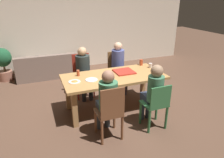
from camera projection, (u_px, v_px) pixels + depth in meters
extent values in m
plane|color=brown|center=(114.00, 108.00, 4.45)|extent=(20.00, 20.00, 0.00)
cube|color=silver|center=(78.00, 22.00, 6.60)|extent=(7.85, 0.12, 2.99)
cube|color=tan|center=(114.00, 77.00, 4.17)|extent=(2.08, 0.97, 0.05)
cube|color=tan|center=(75.00, 110.00, 3.70)|extent=(0.10, 0.10, 0.72)
cube|color=tan|center=(159.00, 93.00, 4.32)|extent=(0.10, 0.10, 0.72)
cube|color=tan|center=(68.00, 94.00, 4.31)|extent=(0.10, 0.10, 0.72)
cube|color=tan|center=(143.00, 81.00, 4.93)|extent=(0.10, 0.10, 0.72)
cylinder|color=brown|center=(127.00, 83.00, 5.13)|extent=(0.04, 0.04, 0.47)
cylinder|color=brown|center=(114.00, 86.00, 5.01)|extent=(0.04, 0.04, 0.47)
cylinder|color=brown|center=(121.00, 79.00, 5.44)|extent=(0.04, 0.04, 0.47)
cylinder|color=brown|center=(109.00, 80.00, 5.32)|extent=(0.04, 0.04, 0.47)
cube|color=brown|center=(118.00, 73.00, 5.13)|extent=(0.41, 0.41, 0.02)
cube|color=brown|center=(115.00, 61.00, 5.20)|extent=(0.39, 0.03, 0.50)
cylinder|color=#303048|center=(125.00, 85.00, 5.00)|extent=(0.10, 0.10, 0.49)
cylinder|color=#303048|center=(119.00, 86.00, 4.95)|extent=(0.10, 0.10, 0.49)
cube|color=#303048|center=(120.00, 73.00, 4.98)|extent=(0.28, 0.30, 0.11)
cylinder|color=#4C5797|center=(118.00, 61.00, 5.01)|extent=(0.31, 0.31, 0.54)
sphere|color=#DFAE8B|center=(118.00, 46.00, 4.87)|extent=(0.20, 0.20, 0.20)
cylinder|color=#316C3E|center=(140.00, 113.00, 3.84)|extent=(0.05, 0.05, 0.47)
cylinder|color=#316C3E|center=(156.00, 109.00, 3.96)|extent=(0.05, 0.05, 0.47)
cylinder|color=#316C3E|center=(149.00, 122.00, 3.57)|extent=(0.05, 0.05, 0.47)
cylinder|color=#316C3E|center=(166.00, 118.00, 3.69)|extent=(0.05, 0.05, 0.47)
cube|color=#316C3E|center=(154.00, 104.00, 3.67)|extent=(0.42, 0.38, 0.02)
cube|color=#316C3E|center=(161.00, 97.00, 3.44)|extent=(0.40, 0.03, 0.40)
cylinder|color=#2E364B|center=(142.00, 108.00, 3.99)|extent=(0.10, 0.10, 0.49)
cylinder|color=#2E364B|center=(148.00, 107.00, 4.04)|extent=(0.10, 0.10, 0.49)
cube|color=#2E364B|center=(150.00, 97.00, 3.78)|extent=(0.25, 0.31, 0.11)
cylinder|color=#437A5A|center=(155.00, 89.00, 3.56)|extent=(0.28, 0.28, 0.47)
sphere|color=#A17D5F|center=(157.00, 71.00, 3.44)|extent=(0.22, 0.22, 0.22)
cylinder|color=#AA2D1F|center=(94.00, 88.00, 4.86)|extent=(0.04, 0.04, 0.47)
cylinder|color=#AA2D1F|center=(78.00, 91.00, 4.73)|extent=(0.04, 0.04, 0.47)
cylinder|color=#AA2D1F|center=(89.00, 82.00, 5.21)|extent=(0.04, 0.04, 0.47)
cylinder|color=#AA2D1F|center=(75.00, 84.00, 5.08)|extent=(0.04, 0.04, 0.47)
cube|color=#AA2D1F|center=(84.00, 77.00, 4.87)|extent=(0.43, 0.46, 0.02)
cube|color=#AA2D1F|center=(81.00, 64.00, 4.96)|extent=(0.41, 0.03, 0.51)
cylinder|color=#2D3039|center=(91.00, 90.00, 4.72)|extent=(0.10, 0.10, 0.49)
cylinder|color=#2D3039|center=(84.00, 92.00, 4.67)|extent=(0.10, 0.10, 0.49)
cube|color=#2D3039|center=(85.00, 77.00, 4.71)|extent=(0.30, 0.32, 0.11)
cylinder|color=#2B3432|center=(83.00, 65.00, 4.76)|extent=(0.33, 0.33, 0.48)
sphere|color=tan|center=(82.00, 52.00, 4.64)|extent=(0.21, 0.21, 0.21)
cylinder|color=brown|center=(96.00, 121.00, 3.58)|extent=(0.04, 0.04, 0.47)
cylinder|color=brown|center=(114.00, 117.00, 3.70)|extent=(0.04, 0.04, 0.47)
cylinder|color=brown|center=(102.00, 133.00, 3.28)|extent=(0.04, 0.04, 0.47)
cylinder|color=brown|center=(122.00, 128.00, 3.40)|extent=(0.04, 0.04, 0.47)
cube|color=brown|center=(108.00, 112.00, 3.40)|extent=(0.42, 0.41, 0.02)
cube|color=brown|center=(113.00, 104.00, 3.13)|extent=(0.40, 0.03, 0.51)
cylinder|color=#36404B|center=(99.00, 117.00, 3.70)|extent=(0.10, 0.10, 0.49)
cylinder|color=#36404B|center=(107.00, 115.00, 3.75)|extent=(0.10, 0.10, 0.49)
cube|color=#36404B|center=(105.00, 105.00, 3.50)|extent=(0.28, 0.29, 0.11)
cylinder|color=#407D57|center=(108.00, 96.00, 3.28)|extent=(0.31, 0.31, 0.49)
sphere|color=#A5725A|center=(108.00, 77.00, 3.16)|extent=(0.20, 0.20, 0.20)
cube|color=#B12D21|center=(124.00, 72.00, 4.34)|extent=(0.40, 0.40, 0.03)
cylinder|color=white|center=(91.00, 80.00, 3.94)|extent=(0.24, 0.24, 0.01)
cylinder|color=white|center=(74.00, 82.00, 3.85)|extent=(0.23, 0.23, 0.01)
cone|color=orange|center=(74.00, 81.00, 3.84)|extent=(0.13, 0.13, 0.02)
cylinder|color=#DCCD63|center=(108.00, 80.00, 3.75)|extent=(0.07, 0.07, 0.15)
cylinder|color=#BB4628|center=(141.00, 62.00, 4.76)|extent=(0.08, 0.08, 0.14)
cylinder|color=#B94A29|center=(78.00, 73.00, 4.13)|extent=(0.06, 0.06, 0.12)
cylinder|color=silver|center=(150.00, 65.00, 4.60)|extent=(0.08, 0.08, 0.10)
cube|color=#806B60|center=(47.00, 70.00, 6.19)|extent=(1.71, 0.83, 0.39)
cube|color=#806B60|center=(46.00, 62.00, 5.77)|extent=(1.71, 0.16, 0.34)
cube|color=#806B60|center=(18.00, 64.00, 5.83)|extent=(0.20, 0.78, 0.18)
cube|color=#806B60|center=(71.00, 58.00, 6.34)|extent=(0.20, 0.78, 0.18)
cylinder|color=#A86B57|center=(6.00, 75.00, 5.91)|extent=(0.38, 0.38, 0.28)
cylinder|color=brown|center=(4.00, 68.00, 5.82)|extent=(0.05, 0.05, 0.21)
ellipsoid|color=#1E5532|center=(2.00, 58.00, 5.71)|extent=(0.49, 0.49, 0.54)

